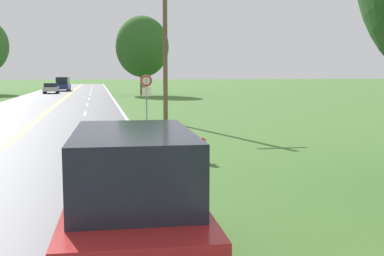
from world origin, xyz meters
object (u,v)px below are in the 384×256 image
fire_hydrant (202,149)px  traffic_sign (146,87)px  car_silver_sedan_mid_near (51,88)px  car_dark_blue_van_mid_far (63,84)px  car_red_van_nearest (133,198)px  tree_behind_sign (142,47)px

fire_hydrant → traffic_sign: size_ratio=0.29×
car_silver_sedan_mid_near → car_dark_blue_van_mid_far: 8.59m
fire_hydrant → car_red_van_nearest: size_ratio=0.18×
car_silver_sedan_mid_near → car_dark_blue_van_mid_far: bearing=-6.2°
traffic_sign → car_dark_blue_van_mid_far: size_ratio=0.53×
fire_hydrant → tree_behind_sign: (2.41, 43.58, 5.32)m
traffic_sign → tree_behind_sign: size_ratio=0.27×
traffic_sign → car_dark_blue_van_mid_far: 49.59m
traffic_sign → fire_hydrant: bearing=-87.0°
fire_hydrant → traffic_sign: bearing=93.0°
car_red_van_nearest → fire_hydrant: bearing=163.1°
tree_behind_sign → car_silver_sedan_mid_near: 14.23m
traffic_sign → tree_behind_sign: tree_behind_sign is taller
traffic_sign → car_silver_sedan_mid_near: size_ratio=0.65×
fire_hydrant → car_dark_blue_van_mid_far: (-7.80, 59.41, 0.66)m
fire_hydrant → tree_behind_sign: tree_behind_sign is taller
fire_hydrant → traffic_sign: 10.49m
car_dark_blue_van_mid_far → fire_hydrant: bearing=-170.1°
tree_behind_sign → fire_hydrant: bearing=-93.2°
car_red_van_nearest → car_dark_blue_van_mid_far: bearing=-173.4°
traffic_sign → car_dark_blue_van_mid_far: (-7.25, 49.05, -0.88)m
traffic_sign → car_dark_blue_van_mid_far: bearing=98.4°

